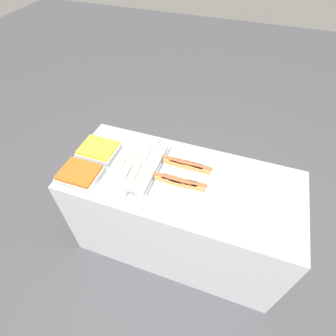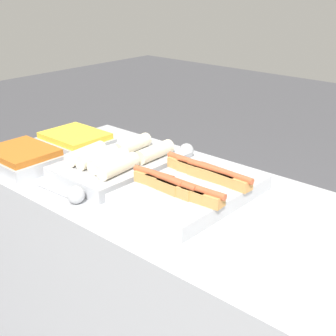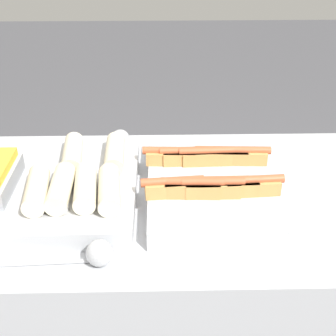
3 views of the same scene
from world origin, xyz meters
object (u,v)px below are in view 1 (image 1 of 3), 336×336
at_px(tray_hotdogs, 183,176).
at_px(serving_spoon_far, 160,143).
at_px(tray_side_back, 99,150).
at_px(serving_spoon_near, 129,198).
at_px(tray_wraps, 136,165).
at_px(tray_side_front, 80,175).

bearing_deg(tray_hotdogs, serving_spoon_far, 133.79).
distance_m(tray_side_back, serving_spoon_near, 0.50).
distance_m(tray_hotdogs, serving_spoon_near, 0.39).
relative_size(serving_spoon_near, serving_spoon_far, 0.94).
bearing_deg(tray_side_back, tray_wraps, -7.91).
height_order(tray_side_front, tray_side_back, same).
distance_m(tray_hotdogs, tray_side_front, 0.70).
bearing_deg(tray_side_front, serving_spoon_near, -8.36).
bearing_deg(tray_side_back, tray_hotdogs, -3.16).
height_order(tray_hotdogs, serving_spoon_far, tray_hotdogs).
bearing_deg(serving_spoon_near, tray_hotdogs, 45.50).
distance_m(tray_wraps, tray_side_front, 0.38).
xyz_separation_m(tray_wraps, tray_side_back, (-0.32, 0.04, -0.00)).
bearing_deg(tray_hotdogs, tray_wraps, -178.61).
bearing_deg(serving_spoon_far, tray_side_front, -128.81).
distance_m(tray_side_front, serving_spoon_near, 0.39).
relative_size(tray_side_back, serving_spoon_far, 1.00).
relative_size(tray_side_front, serving_spoon_near, 1.07).
relative_size(tray_hotdogs, serving_spoon_near, 1.88).
bearing_deg(tray_wraps, tray_side_front, -146.91).
distance_m(tray_hotdogs, tray_wraps, 0.34).
height_order(tray_side_front, serving_spoon_far, tray_side_front).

